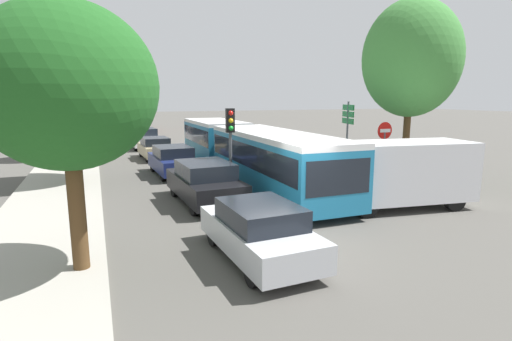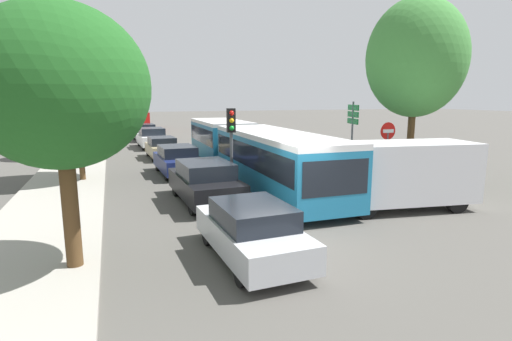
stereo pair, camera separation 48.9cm
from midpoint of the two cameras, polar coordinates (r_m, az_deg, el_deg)
name	(u,v)px [view 2 (the right image)]	position (r m, az deg, el deg)	size (l,w,h in m)	color
ground_plane	(291,233)	(11.58, 6.18, -8.84)	(200.00, 200.00, 0.00)	#4F4C47
kerb_strip_left	(82,153)	(29.72, -23.23, 2.35)	(3.20, 49.26, 0.14)	#9E998E
articulated_bus	(248,148)	(19.19, -0.40, 3.25)	(2.66, 16.50, 2.45)	teal
city_bus_rear	(137,118)	(49.22, -16.40, 7.21)	(2.99, 11.37, 2.42)	red
queued_car_silver	(252,231)	(9.54, 0.86, -8.62)	(1.84, 4.03, 1.38)	#B7BABF
queued_car_black	(205,182)	(14.63, -6.35, -1.62)	(2.04, 4.46, 1.52)	black
queued_car_navy	(177,160)	(20.21, -10.51, 1.49)	(1.94, 4.23, 1.45)	navy
queued_car_tan	(162,147)	(25.84, -12.76, 3.22)	(1.81, 3.96, 1.35)	tan
queued_car_white	(152,138)	(31.46, -14.24, 4.57)	(2.04, 4.47, 1.53)	white
queued_car_graphite	(144,132)	(36.99, -15.29, 5.31)	(1.97, 4.31, 1.47)	#47474C
white_van	(406,173)	(14.68, 21.50, -0.39)	(5.23, 2.64, 2.31)	silver
traffic_light	(231,132)	(15.19, -2.63, 5.46)	(0.35, 0.38, 3.40)	#56595E
no_entry_sign	(387,146)	(17.15, 19.00, 3.38)	(0.70, 0.08, 2.82)	#56595E
direction_sign_post	(353,122)	(20.93, 14.30, 6.70)	(0.37, 1.38, 3.60)	#56595E
tree_left_near	(60,88)	(9.15, -24.83, 10.70)	(3.65, 3.65, 5.73)	#51381E
tree_left_mid	(75,83)	(19.29, -23.73, 11.40)	(4.29, 4.29, 6.98)	#51381E
tree_left_far	(78,80)	(27.47, -23.66, 11.74)	(3.22, 3.22, 6.77)	#51381E
tree_right_near	(416,61)	(18.63, 22.59, 14.19)	(4.07, 4.07, 7.86)	#51381E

